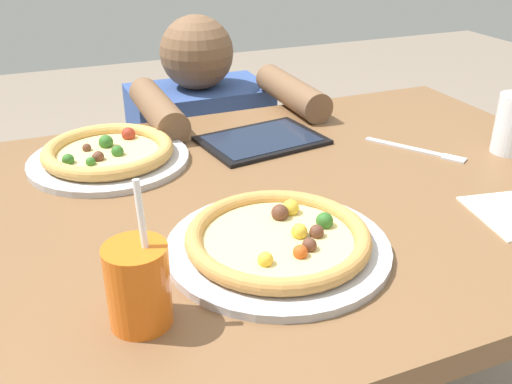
{
  "coord_description": "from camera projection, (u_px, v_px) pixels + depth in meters",
  "views": [
    {
      "loc": [
        -0.38,
        -0.79,
        1.19
      ],
      "look_at": [
        -0.07,
        -0.04,
        0.78
      ],
      "focal_mm": 40.28,
      "sensor_mm": 36.0,
      "label": 1
    }
  ],
  "objects": [
    {
      "name": "pizza_far",
      "position": [
        109.0,
        154.0,
        1.08
      ],
      "size": [
        0.3,
        0.3,
        0.04
      ],
      "color": "#B7B7BC",
      "rests_on": "dining_table"
    },
    {
      "name": "diner_seated",
      "position": [
        204.0,
        196.0,
        1.66
      ],
      "size": [
        0.4,
        0.52,
        0.94
      ],
      "color": "#333847",
      "rests_on": "ground"
    },
    {
      "name": "drink_cup_colored",
      "position": [
        138.0,
        285.0,
        0.65
      ],
      "size": [
        0.07,
        0.07,
        0.18
      ],
      "color": "orange",
      "rests_on": "dining_table"
    },
    {
      "name": "dining_table",
      "position": [
        283.0,
        248.0,
        1.03
      ],
      "size": [
        1.24,
        0.86,
        0.75
      ],
      "color": "brown",
      "rests_on": "ground"
    },
    {
      "name": "fork",
      "position": [
        419.0,
        150.0,
        1.14
      ],
      "size": [
        0.13,
        0.18,
        0.0
      ],
      "color": "silver",
      "rests_on": "dining_table"
    },
    {
      "name": "pizza_near",
      "position": [
        279.0,
        241.0,
        0.81
      ],
      "size": [
        0.32,
        0.32,
        0.04
      ],
      "color": "#B7B7BC",
      "rests_on": "dining_table"
    },
    {
      "name": "tablet",
      "position": [
        262.0,
        140.0,
        1.18
      ],
      "size": [
        0.26,
        0.2,
        0.01
      ],
      "color": "black",
      "rests_on": "dining_table"
    }
  ]
}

